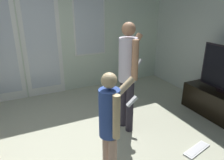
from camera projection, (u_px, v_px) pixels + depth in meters
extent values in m
cube|color=silver|center=(23.00, 33.00, 3.95)|extent=(6.24, 0.06, 2.56)
cube|color=white|center=(42.00, 47.00, 4.14)|extent=(0.75, 0.02, 2.04)
cube|color=silver|center=(42.00, 45.00, 4.11)|extent=(0.59, 0.01, 1.74)
cube|color=white|center=(89.00, 19.00, 4.36)|extent=(0.69, 0.02, 1.51)
cube|color=silver|center=(89.00, 19.00, 4.35)|extent=(0.63, 0.01, 1.45)
cylinder|color=#29252F|center=(130.00, 107.00, 3.09)|extent=(0.11, 0.11, 0.78)
cylinder|color=#29252F|center=(124.00, 103.00, 3.23)|extent=(0.11, 0.11, 0.78)
cylinder|color=silver|center=(128.00, 60.00, 2.92)|extent=(0.25, 0.25, 0.61)
sphere|color=tan|center=(129.00, 29.00, 2.77)|extent=(0.19, 0.19, 0.19)
cylinder|color=tan|center=(135.00, 60.00, 2.76)|extent=(0.09, 0.09, 0.54)
cylinder|color=tan|center=(131.00, 50.00, 3.10)|extent=(0.40, 0.12, 0.49)
cube|color=white|center=(139.00, 63.00, 3.25)|extent=(0.11, 0.05, 0.13)
cylinder|color=tan|center=(107.00, 156.00, 2.24)|extent=(0.09, 0.09, 0.62)
cylinder|color=#34509F|center=(109.00, 113.00, 1.99)|extent=(0.20, 0.20, 0.48)
sphere|color=#D2B482|center=(109.00, 80.00, 1.88)|extent=(0.15, 0.15, 0.15)
cylinder|color=#D2B482|center=(116.00, 117.00, 1.87)|extent=(0.07, 0.07, 0.43)
cylinder|color=#D2B482|center=(118.00, 94.00, 2.14)|extent=(0.39, 0.09, 0.31)
cube|color=white|center=(132.00, 101.00, 2.26)|extent=(0.13, 0.05, 0.11)
cube|color=white|center=(197.00, 150.00, 2.79)|extent=(0.46, 0.23, 0.02)
cube|color=silver|center=(197.00, 149.00, 2.79)|extent=(0.41, 0.19, 0.00)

